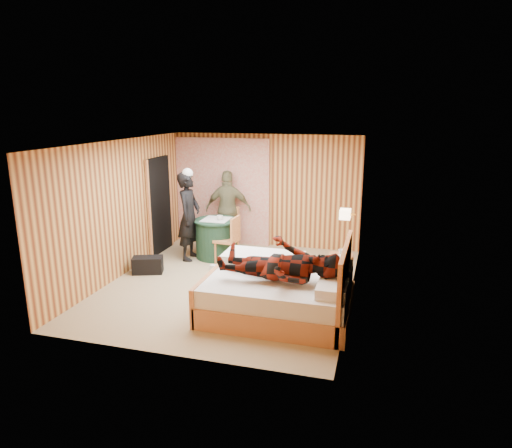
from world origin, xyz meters
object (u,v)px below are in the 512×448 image
(chair_far, at_px, (228,224))
(man_on_bed, at_px, (280,255))
(round_table, at_px, (217,238))
(man_at_table, at_px, (228,209))
(nightstand, at_px, (339,272))
(chair_near, at_px, (230,236))
(wall_lamp, at_px, (345,214))
(woman_standing, at_px, (189,216))
(bed, at_px, (281,292))
(duffel_bag, at_px, (148,265))

(chair_far, height_order, man_on_bed, man_on_bed)
(round_table, height_order, man_at_table, man_at_table)
(nightstand, height_order, man_on_bed, man_on_bed)
(chair_near, relative_size, man_at_table, 0.55)
(round_table, xyz_separation_m, chair_near, (0.39, -0.26, 0.14))
(nightstand, height_order, chair_near, chair_near)
(wall_lamp, relative_size, man_at_table, 0.15)
(woman_standing, bearing_deg, nightstand, -105.11)
(wall_lamp, height_order, bed, wall_lamp)
(bed, bearing_deg, woman_standing, 139.52)
(wall_lamp, distance_m, bed, 1.86)
(nightstand, xyz_separation_m, man_on_bed, (-0.73, -1.51, 0.73))
(man_at_table, height_order, man_on_bed, man_on_bed)
(woman_standing, bearing_deg, duffel_bag, 154.47)
(wall_lamp, relative_size, nightstand, 0.45)
(nightstand, bearing_deg, man_at_table, 146.18)
(chair_far, relative_size, man_on_bed, 0.53)
(chair_near, distance_m, man_at_table, 1.15)
(duffel_bag, bearing_deg, wall_lamp, -14.27)
(bed, height_order, round_table, bed)
(man_at_table, bearing_deg, woman_standing, 54.54)
(chair_far, distance_m, man_on_bed, 3.77)
(wall_lamp, bearing_deg, round_table, 161.46)
(chair_near, bearing_deg, man_at_table, -154.56)
(chair_far, bearing_deg, man_on_bed, -48.99)
(bed, xyz_separation_m, duffel_bag, (-2.81, 1.02, -0.18))
(nightstand, xyz_separation_m, man_at_table, (-2.64, 1.77, 0.57))
(chair_near, bearing_deg, man_on_bed, 38.58)
(nightstand, relative_size, chair_near, 0.61)
(nightstand, bearing_deg, man_on_bed, -115.81)
(nightstand, relative_size, man_on_bed, 0.33)
(chair_far, distance_m, man_at_table, 0.33)
(bed, bearing_deg, round_table, 129.57)
(wall_lamp, bearing_deg, bed, -120.37)
(bed, bearing_deg, duffel_bag, 159.99)
(chair_far, relative_size, man_at_table, 0.54)
(chair_far, xyz_separation_m, man_at_table, (-0.02, 0.05, 0.32))
(round_table, height_order, woman_standing, woman_standing)
(nightstand, xyz_separation_m, chair_far, (-2.62, 1.72, 0.25))
(nightstand, height_order, woman_standing, woman_standing)
(nightstand, bearing_deg, chair_near, 161.82)
(man_on_bed, bearing_deg, woman_standing, 136.83)
(bed, bearing_deg, nightstand, 59.23)
(man_at_table, bearing_deg, bed, 111.86)
(duffel_bag, bearing_deg, bed, -39.80)
(round_table, relative_size, man_at_table, 0.54)
(woman_standing, bearing_deg, chair_near, -92.16)
(nightstand, bearing_deg, duffel_bag, -175.92)
(round_table, bearing_deg, man_on_bed, -52.66)
(man_on_bed, bearing_deg, bed, 97.79)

